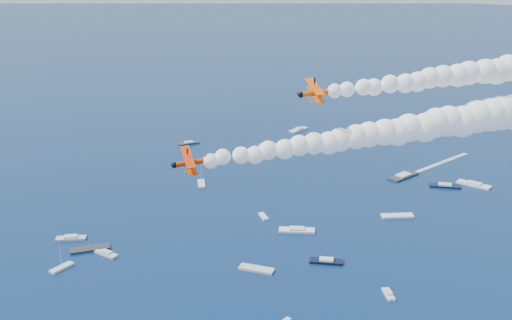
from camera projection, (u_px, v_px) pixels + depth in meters
The scene contains 6 objects.
biplane_lead at pixel (317, 93), 108.75m from camera, with size 6.76×7.58×4.57m, color #F95905, non-canonical shape.
biplane_trail at pixel (191, 163), 102.70m from camera, with size 6.39×7.17×4.32m, color #E13604, non-canonical shape.
smoke_trail_lead at pixel (490, 72), 113.97m from camera, with size 51.64×46.20×11.78m, color white, non-canonical shape.
smoke_trail_trail at pixel (376, 134), 109.41m from camera, with size 49.65×48.36×11.78m, color white, non-canonical shape.
spectator_boats at pixel (344, 218), 206.90m from camera, with size 234.93×174.12×0.70m.
boat_wakes at pixel (480, 253), 183.94m from camera, with size 86.99×178.66×0.04m.
Camera 1 is at (54.47, -62.74, 85.79)m, focal length 43.63 mm.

